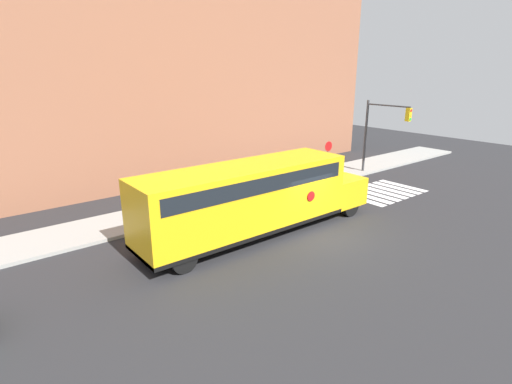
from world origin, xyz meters
TOP-DOWN VIEW (x-y plane):
  - ground_plane at (0.00, 0.00)m, footprint 60.00×60.00m
  - sidewalk_strip at (0.00, 6.50)m, footprint 44.00×3.00m
  - building_backdrop at (0.00, 13.00)m, footprint 32.00×4.00m
  - crosswalk_stripes at (7.66, 2.00)m, footprint 4.70×3.20m
  - school_bus at (-2.24, 1.75)m, footprint 11.47×2.57m
  - stop_sign at (7.17, 5.94)m, footprint 0.63×0.10m
  - traffic_light at (10.50, 4.49)m, footprint 0.28×3.25m

SIDE VIEW (x-z plane):
  - ground_plane at x=0.00m, z-range 0.00..0.00m
  - crosswalk_stripes at x=7.66m, z-range 0.00..0.01m
  - sidewalk_strip at x=0.00m, z-range 0.00..0.15m
  - stop_sign at x=7.17m, z-range 0.38..2.90m
  - school_bus at x=-2.24m, z-range 0.23..3.40m
  - traffic_light at x=10.50m, z-range 0.83..5.79m
  - building_backdrop at x=0.00m, z-range 0.00..13.45m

